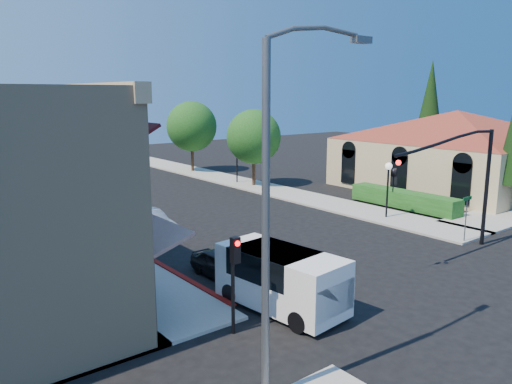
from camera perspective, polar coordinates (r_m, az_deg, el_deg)
ground at (r=21.52m, az=17.81°, el=-10.53°), size 120.00×120.00×0.00m
sidewalk_left at (r=39.55m, az=-25.60°, el=-1.14°), size 3.50×50.00×0.12m
sidewalk_right at (r=46.40m, az=-4.11°, el=1.63°), size 3.50×50.00×0.12m
curb_red_strip at (r=22.75m, az=-9.99°, el=-8.95°), size 0.25×10.00×0.06m
mission_building at (r=45.01m, az=21.83°, el=5.30°), size 30.12×30.12×6.40m
hedge at (r=35.66m, az=16.49°, el=-1.84°), size 1.40×8.00×1.10m
conifer_far at (r=53.37m, az=19.26°, el=9.09°), size 3.20×3.20×11.00m
street_tree_a at (r=41.88m, az=-0.27°, el=6.32°), size 4.56×4.56×6.48m
street_tree_b at (r=50.11m, az=-7.37°, el=7.44°), size 4.94×4.94×7.02m
signal_mast_arm at (r=26.12m, az=22.89°, el=2.21°), size 8.01×0.39×6.00m
secondary_signal at (r=16.13m, az=-2.49°, el=-8.59°), size 0.28×0.42×3.32m
cobra_streetlight at (r=12.04m, az=2.42°, el=-0.83°), size 3.60×0.25×9.31m
street_name_sign at (r=28.30m, az=22.91°, el=-2.08°), size 0.80×0.06×2.50m
lamppost_left_near at (r=21.29m, az=-14.03°, el=-2.82°), size 0.44×0.44×3.57m
lamppost_left_far at (r=34.35m, az=-23.70°, el=1.83°), size 0.44×0.44×3.57m
lamppost_right_near at (r=32.02m, az=14.87°, el=1.79°), size 0.44×0.44×3.57m
lamppost_right_far at (r=43.44m, az=-2.20°, el=4.56°), size 0.44×0.44×3.57m
white_van at (r=18.35m, az=3.00°, el=-9.59°), size 2.65×5.13×2.18m
parked_car_a at (r=21.65m, az=-4.04°, el=-8.25°), size 1.36×3.36×1.14m
parked_car_b at (r=28.59m, az=-12.05°, el=-3.41°), size 1.67×4.17×1.35m
parked_car_c at (r=33.49m, az=-18.75°, el=-1.71°), size 2.33×4.50×1.25m
parked_car_d at (r=45.13m, az=-22.39°, el=1.15°), size 1.91×3.96×1.09m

